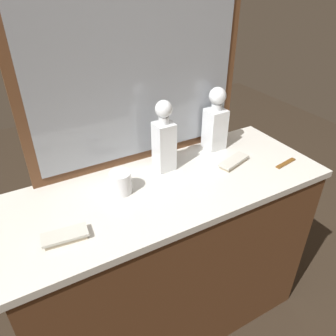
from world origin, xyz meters
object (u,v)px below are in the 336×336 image
at_px(crystal_decanter_right, 164,143).
at_px(silver_brush_far_right, 65,236).
at_px(crystal_decanter_far_right, 215,124).
at_px(tortoiseshell_comb, 286,163).
at_px(crystal_tumbler_center, 121,183).
at_px(silver_brush_rear, 234,162).

height_order(crystal_decanter_right, silver_brush_far_right, crystal_decanter_right).
height_order(crystal_decanter_far_right, crystal_decanter_right, crystal_decanter_right).
relative_size(silver_brush_far_right, tortoiseshell_comb, 1.22).
bearing_deg(silver_brush_far_right, crystal_tumbler_center, 30.27).
height_order(crystal_decanter_right, silver_brush_rear, crystal_decanter_right).
bearing_deg(tortoiseshell_comb, silver_brush_rear, 151.62).
relative_size(crystal_decanter_far_right, crystal_tumbler_center, 3.36).
distance_m(crystal_decanter_far_right, tortoiseshell_comb, 0.36).
distance_m(silver_brush_rear, tortoiseshell_comb, 0.24).
bearing_deg(crystal_decanter_far_right, tortoiseshell_comb, -56.33).
bearing_deg(silver_brush_far_right, crystal_decanter_right, 24.46).
bearing_deg(crystal_tumbler_center, crystal_decanter_right, 17.24).
bearing_deg(silver_brush_far_right, silver_brush_rear, 7.20).
relative_size(crystal_decanter_far_right, crystal_decanter_right, 0.96).
relative_size(silver_brush_rear, tortoiseshell_comb, 1.36).
relative_size(crystal_decanter_right, silver_brush_rear, 1.82).
height_order(silver_brush_rear, silver_brush_far_right, same).
bearing_deg(crystal_decanter_right, crystal_decanter_far_right, 9.23).
distance_m(crystal_decanter_right, tortoiseshell_comb, 0.56).
height_order(crystal_decanter_far_right, tortoiseshell_comb, crystal_decanter_far_right).
relative_size(crystal_decanter_right, crystal_tumbler_center, 3.49).
bearing_deg(silver_brush_rear, tortoiseshell_comb, -28.38).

